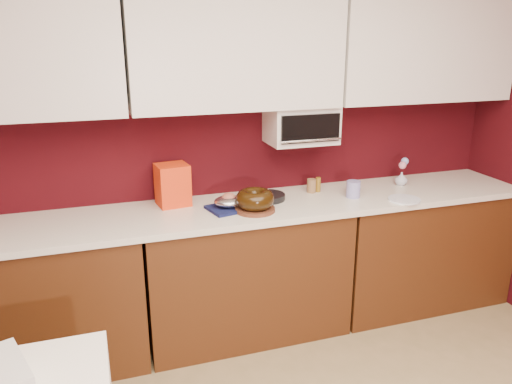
{
  "coord_description": "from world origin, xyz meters",
  "views": [
    {
      "loc": [
        -0.87,
        -0.95,
        1.95
      ],
      "look_at": [
        0.05,
        1.84,
        1.02
      ],
      "focal_mm": 35.0,
      "sensor_mm": 36.0,
      "label": 1
    }
  ],
  "objects": [
    {
      "name": "flower_vase",
      "position": [
        1.22,
        2.03,
        0.95
      ],
      "size": [
        0.1,
        0.1,
        0.11
      ],
      "primitive_type": "imported",
      "rotation": [
        0.0,
        0.0,
        0.44
      ],
      "color": "silver",
      "rests_on": "countertop"
    },
    {
      "name": "wall_back",
      "position": [
        0.0,
        2.25,
        1.25
      ],
      "size": [
        4.0,
        0.02,
        2.5
      ],
      "primitive_type": "cube",
      "color": "#3B080D",
      "rests_on": "floor"
    },
    {
      "name": "china_plate",
      "position": [
        1.04,
        1.72,
        0.91
      ],
      "size": [
        0.26,
        0.26,
        0.01
      ],
      "primitive_type": "cylinder",
      "rotation": [
        0.0,
        0.0,
        0.29
      ],
      "color": "white",
      "rests_on": "countertop"
    },
    {
      "name": "pandoro_box",
      "position": [
        -0.42,
        2.11,
        1.03
      ],
      "size": [
        0.22,
        0.2,
        0.27
      ],
      "primitive_type": "cube",
      "rotation": [
        0.0,
        0.0,
        0.13
      ],
      "color": "red",
      "rests_on": "countertop"
    },
    {
      "name": "toaster_oven",
      "position": [
        0.45,
        2.1,
        1.38
      ],
      "size": [
        0.45,
        0.3,
        0.25
      ],
      "primitive_type": "cube",
      "color": "white",
      "rests_on": "upper_cabinet_center"
    },
    {
      "name": "countertop",
      "position": [
        0.0,
        1.94,
        0.88
      ],
      "size": [
        4.0,
        0.62,
        0.04
      ],
      "primitive_type": "cube",
      "color": "silver",
      "rests_on": "base_cabinet_center"
    },
    {
      "name": "paper_cup",
      "position": [
        0.53,
        2.07,
        0.95
      ],
      "size": [
        0.07,
        0.07,
        0.09
      ],
      "primitive_type": "cylinder",
      "rotation": [
        0.0,
        0.0,
        -0.05
      ],
      "color": "brown",
      "rests_on": "countertop"
    },
    {
      "name": "flower_pink",
      "position": [
        1.22,
        2.03,
        1.05
      ],
      "size": [
        0.05,
        0.05,
        0.05
      ],
      "primitive_type": "sphere",
      "color": "pink",
      "rests_on": "flower_vase"
    },
    {
      "name": "dark_pan",
      "position": [
        0.19,
        2.02,
        0.92
      ],
      "size": [
        0.27,
        0.27,
        0.04
      ],
      "primitive_type": "cylinder",
      "rotation": [
        0.0,
        0.0,
        -0.23
      ],
      "color": "black",
      "rests_on": "countertop"
    },
    {
      "name": "base_cabinet_center",
      "position": [
        0.0,
        1.94,
        0.43
      ],
      "size": [
        1.31,
        0.58,
        0.86
      ],
      "primitive_type": "cube",
      "color": "#48240E",
      "rests_on": "floor"
    },
    {
      "name": "base_cabinet_right",
      "position": [
        1.33,
        1.94,
        0.43
      ],
      "size": [
        1.31,
        0.58,
        0.86
      ],
      "primitive_type": "cube",
      "color": "#48240E",
      "rests_on": "floor"
    },
    {
      "name": "toaster_oven_door",
      "position": [
        0.45,
        1.94,
        1.38
      ],
      "size": [
        0.4,
        0.02,
        0.18
      ],
      "primitive_type": "cube",
      "color": "black",
      "rests_on": "toaster_oven"
    },
    {
      "name": "roasted_ham",
      "position": [
        -0.11,
        1.91,
        0.98
      ],
      "size": [
        0.11,
        0.1,
        0.06
      ],
      "primitive_type": "ellipsoid",
      "rotation": [
        0.0,
        0.0,
        -0.29
      ],
      "color": "#AE5F4F",
      "rests_on": "foil_ham_nest"
    },
    {
      "name": "cake_base",
      "position": [
        0.04,
        1.83,
        0.91
      ],
      "size": [
        0.33,
        0.33,
        0.02
      ],
      "primitive_type": "cylinder",
      "rotation": [
        0.0,
        0.0,
        -0.4
      ],
      "color": "brown",
      "rests_on": "countertop"
    },
    {
      "name": "toaster_oven_handle",
      "position": [
        0.45,
        1.93,
        1.3
      ],
      "size": [
        0.42,
        0.02,
        0.02
      ],
      "primitive_type": "cylinder",
      "rotation": [
        0.0,
        1.57,
        0.0
      ],
      "color": "silver",
      "rests_on": "toaster_oven"
    },
    {
      "name": "upper_cabinet_right",
      "position": [
        1.33,
        2.08,
        1.85
      ],
      "size": [
        1.31,
        0.33,
        0.7
      ],
      "primitive_type": "cube",
      "color": "white",
      "rests_on": "wall_back"
    },
    {
      "name": "base_cabinet_left",
      "position": [
        -1.33,
        1.94,
        0.43
      ],
      "size": [
        1.31,
        0.58,
        0.86
      ],
      "primitive_type": "cube",
      "color": "#48240E",
      "rests_on": "floor"
    },
    {
      "name": "blue_jar",
      "position": [
        0.75,
        1.89,
        0.96
      ],
      "size": [
        0.1,
        0.1,
        0.11
      ],
      "primitive_type": "cylinder",
      "rotation": [
        0.0,
        0.0,
        0.13
      ],
      "color": "#1C1F9A",
      "rests_on": "countertop"
    },
    {
      "name": "coffee_mug",
      "position": [
        0.79,
        1.95,
        0.95
      ],
      "size": [
        0.11,
        0.11,
        0.09
      ],
      "primitive_type": "imported",
      "rotation": [
        0.0,
        0.0,
        0.49
      ],
      "color": "silver",
      "rests_on": "countertop"
    },
    {
      "name": "upper_cabinet_center",
      "position": [
        0.0,
        2.08,
        1.85
      ],
      "size": [
        1.31,
        0.33,
        0.7
      ],
      "primitive_type": "cube",
      "color": "white",
      "rests_on": "wall_back"
    },
    {
      "name": "navy_towel",
      "position": [
        -0.11,
        1.91,
        0.91
      ],
      "size": [
        0.29,
        0.26,
        0.02
      ],
      "primitive_type": "cube",
      "rotation": [
        0.0,
        0.0,
        0.24
      ],
      "color": "#121845",
      "rests_on": "countertop"
    },
    {
      "name": "bundt_cake",
      "position": [
        0.04,
        1.83,
        0.98
      ],
      "size": [
        0.24,
        0.24,
        0.1
      ],
      "primitive_type": "torus",
      "rotation": [
        0.0,
        0.0,
        0.0
      ],
      "color": "black",
      "rests_on": "cake_base"
    },
    {
      "name": "foil_ham_nest",
      "position": [
        -0.11,
        1.91,
        0.96
      ],
      "size": [
        0.21,
        0.19,
        0.07
      ],
      "primitive_type": "ellipsoid",
      "rotation": [
        0.0,
        0.0,
        -0.18
      ],
      "color": "silver",
      "rests_on": "navy_towel"
    },
    {
      "name": "flower_blue",
      "position": [
        1.25,
        2.05,
        1.07
      ],
      "size": [
        0.06,
        0.06,
        0.06
      ],
      "primitive_type": "sphere",
      "color": "#8CA0E0",
      "rests_on": "flower_vase"
    },
    {
      "name": "amber_bottle",
      "position": [
        0.58,
        2.07,
        0.95
      ],
      "size": [
        0.04,
        0.04,
        0.1
      ],
      "primitive_type": "cylinder",
      "rotation": [
        0.0,
        0.0,
        0.34
      ],
      "color": "brown",
      "rests_on": "countertop"
    }
  ]
}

